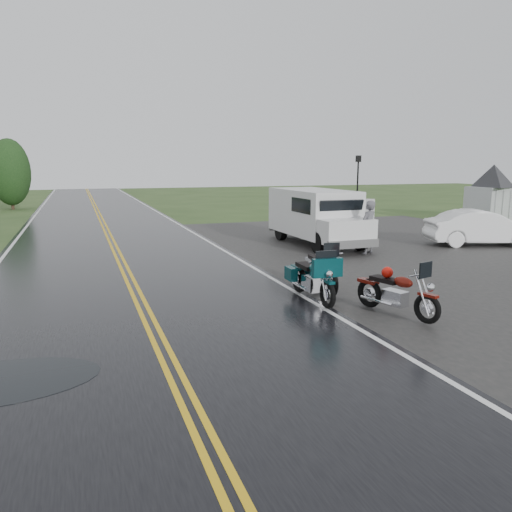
{
  "coord_description": "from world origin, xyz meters",
  "views": [
    {
      "loc": [
        -1.25,
        -9.31,
        3.22
      ],
      "look_at": [
        2.8,
        2.0,
        1.0
      ],
      "focal_mm": 35.0,
      "sensor_mm": 36.0,
      "label": 1
    }
  ],
  "objects_px": {
    "motorcycle_red": "(428,297)",
    "motorcycle_teal": "(328,283)",
    "van_white": "(319,223)",
    "visitor_center": "(493,179)",
    "motorcycle_silver": "(332,273)",
    "person_at_van": "(368,228)",
    "lamp_post_far_right": "(357,189)",
    "sedan_white": "(482,228)"
  },
  "relations": [
    {
      "from": "motorcycle_red",
      "to": "motorcycle_teal",
      "type": "xyz_separation_m",
      "value": [
        -1.38,
        1.61,
        0.03
      ]
    },
    {
      "from": "motorcycle_red",
      "to": "van_white",
      "type": "relative_size",
      "value": 0.36
    },
    {
      "from": "motorcycle_red",
      "to": "visitor_center",
      "type": "bearing_deg",
      "value": 26.24
    },
    {
      "from": "motorcycle_silver",
      "to": "person_at_van",
      "type": "height_order",
      "value": "person_at_van"
    },
    {
      "from": "lamp_post_far_right",
      "to": "sedan_white",
      "type": "bearing_deg",
      "value": -87.07
    },
    {
      "from": "person_at_van",
      "to": "sedan_white",
      "type": "distance_m",
      "value": 5.33
    },
    {
      "from": "person_at_van",
      "to": "lamp_post_far_right",
      "type": "relative_size",
      "value": 0.51
    },
    {
      "from": "van_white",
      "to": "motorcycle_silver",
      "type": "bearing_deg",
      "value": -114.28
    },
    {
      "from": "visitor_center",
      "to": "lamp_post_far_right",
      "type": "xyz_separation_m",
      "value": [
        -6.61,
        2.95,
        -0.54
      ]
    },
    {
      "from": "visitor_center",
      "to": "motorcycle_silver",
      "type": "xyz_separation_m",
      "value": [
        -15.57,
        -10.91,
        -1.76
      ]
    },
    {
      "from": "motorcycle_red",
      "to": "motorcycle_silver",
      "type": "relative_size",
      "value": 0.96
    },
    {
      "from": "motorcycle_silver",
      "to": "motorcycle_teal",
      "type": "bearing_deg",
      "value": -115.58
    },
    {
      "from": "van_white",
      "to": "sedan_white",
      "type": "distance_m",
      "value": 6.99
    },
    {
      "from": "person_at_van",
      "to": "lamp_post_far_right",
      "type": "bearing_deg",
      "value": -145.19
    },
    {
      "from": "sedan_white",
      "to": "lamp_post_far_right",
      "type": "relative_size",
      "value": 1.14
    },
    {
      "from": "motorcycle_red",
      "to": "motorcycle_silver",
      "type": "xyz_separation_m",
      "value": [
        -0.79,
        2.51,
        0.03
      ]
    },
    {
      "from": "motorcycle_red",
      "to": "motorcycle_silver",
      "type": "distance_m",
      "value": 2.63
    },
    {
      "from": "visitor_center",
      "to": "motorcycle_silver",
      "type": "distance_m",
      "value": 19.1
    },
    {
      "from": "van_white",
      "to": "lamp_post_far_right",
      "type": "distance_m",
      "value": 10.57
    },
    {
      "from": "van_white",
      "to": "lamp_post_far_right",
      "type": "relative_size",
      "value": 1.54
    },
    {
      "from": "motorcycle_teal",
      "to": "lamp_post_far_right",
      "type": "xyz_separation_m",
      "value": [
        9.56,
        14.76,
        1.22
      ]
    },
    {
      "from": "visitor_center",
      "to": "lamp_post_far_right",
      "type": "bearing_deg",
      "value": 155.91
    },
    {
      "from": "motorcycle_silver",
      "to": "lamp_post_far_right",
      "type": "relative_size",
      "value": 0.58
    },
    {
      "from": "motorcycle_silver",
      "to": "sedan_white",
      "type": "xyz_separation_m",
      "value": [
        9.42,
        5.11,
        0.06
      ]
    },
    {
      "from": "person_at_van",
      "to": "motorcycle_red",
      "type": "bearing_deg",
      "value": 39.59
    },
    {
      "from": "motorcycle_teal",
      "to": "sedan_white",
      "type": "xyz_separation_m",
      "value": [
        10.01,
        6.01,
        0.05
      ]
    },
    {
      "from": "van_white",
      "to": "person_at_van",
      "type": "height_order",
      "value": "van_white"
    },
    {
      "from": "motorcycle_red",
      "to": "sedan_white",
      "type": "height_order",
      "value": "sedan_white"
    },
    {
      "from": "person_at_van",
      "to": "lamp_post_far_right",
      "type": "height_order",
      "value": "lamp_post_far_right"
    },
    {
      "from": "motorcycle_teal",
      "to": "sedan_white",
      "type": "relative_size",
      "value": 0.52
    },
    {
      "from": "visitor_center",
      "to": "van_white",
      "type": "height_order",
      "value": "visitor_center"
    },
    {
      "from": "motorcycle_red",
      "to": "person_at_van",
      "type": "relative_size",
      "value": 1.09
    },
    {
      "from": "person_at_van",
      "to": "lamp_post_far_right",
      "type": "distance_m",
      "value": 10.19
    },
    {
      "from": "motorcycle_silver",
      "to": "van_white",
      "type": "relative_size",
      "value": 0.38
    },
    {
      "from": "lamp_post_far_right",
      "to": "visitor_center",
      "type": "bearing_deg",
      "value": -24.09
    },
    {
      "from": "visitor_center",
      "to": "lamp_post_far_right",
      "type": "relative_size",
      "value": 4.29
    },
    {
      "from": "van_white",
      "to": "visitor_center",
      "type": "bearing_deg",
      "value": 21.62
    },
    {
      "from": "motorcycle_teal",
      "to": "person_at_van",
      "type": "height_order",
      "value": "person_at_van"
    },
    {
      "from": "motorcycle_red",
      "to": "sedan_white",
      "type": "bearing_deg",
      "value": 25.46
    },
    {
      "from": "visitor_center",
      "to": "motorcycle_silver",
      "type": "bearing_deg",
      "value": -144.98
    },
    {
      "from": "motorcycle_teal",
      "to": "lamp_post_far_right",
      "type": "distance_m",
      "value": 17.63
    },
    {
      "from": "van_white",
      "to": "lamp_post_far_right",
      "type": "bearing_deg",
      "value": 51.33
    }
  ]
}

